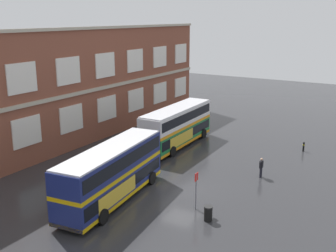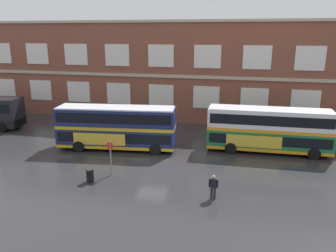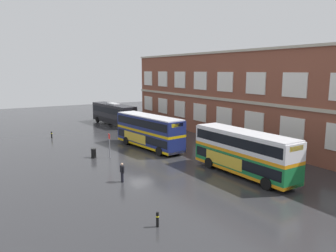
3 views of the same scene
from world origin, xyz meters
The scene contains 10 objects.
ground_plane centered at (0.00, 2.00, 0.00)m, with size 120.00×120.00×0.00m, color #2B2B2D.
brick_terminal_building centered at (-0.09, 17.98, 5.90)m, with size 54.91×8.19×12.10m.
double_decker_near centered at (-4.37, 3.28, 2.15)m, with size 11.23×3.90×4.07m.
double_decker_middle centered at (9.45, 5.79, 2.15)m, with size 11.07×3.11×4.07m.
touring_coach centered at (-23.47, 6.28, 1.91)m, with size 12.19×3.77×3.80m.
waiting_passenger centered at (5.56, -4.58, 0.93)m, with size 0.63×0.25×1.70m.
bus_stand_flag centered at (-2.51, -2.60, 1.64)m, with size 0.44×0.10×2.70m.
station_litter_bin centered at (-3.57, -4.07, 0.52)m, with size 0.60×0.60×1.03m.
safety_bollard_west centered at (-16.85, -5.78, 0.49)m, with size 0.19×0.19×0.95m.
safety_bollard_east centered at (14.34, -6.01, 0.49)m, with size 0.19×0.19×0.95m.
Camera 3 is at (30.92, -15.25, 9.56)m, focal length 35.16 mm.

